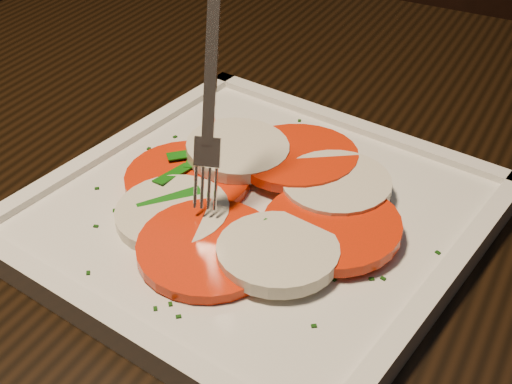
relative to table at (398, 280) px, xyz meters
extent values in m
cube|color=black|center=(0.00, 0.00, 0.08)|extent=(1.24, 0.86, 0.04)
cylinder|color=black|center=(-0.52, 0.37, -0.30)|extent=(0.06, 0.06, 0.71)
cube|color=black|center=(-0.07, 0.66, -0.20)|extent=(0.55, 0.55, 0.04)
cylinder|color=black|center=(-0.17, 0.42, -0.45)|extent=(0.04, 0.04, 0.41)
cylinder|color=black|center=(-0.31, 0.75, -0.45)|extent=(0.04, 0.04, 0.41)
cylinder|color=black|center=(0.02, 0.90, -0.45)|extent=(0.04, 0.04, 0.41)
cube|color=silver|center=(-0.10, -0.09, 0.11)|extent=(0.36, 0.36, 0.01)
cylinder|color=red|center=(-0.16, -0.09, 0.12)|extent=(0.10, 0.10, 0.01)
cylinder|color=beige|center=(-0.15, -0.13, 0.12)|extent=(0.08, 0.08, 0.01)
cylinder|color=red|center=(-0.10, -0.16, 0.12)|extent=(0.10, 0.10, 0.01)
cylinder|color=beige|center=(-0.06, -0.14, 0.12)|extent=(0.08, 0.08, 0.01)
cylinder|color=red|center=(-0.03, -0.10, 0.12)|extent=(0.10, 0.10, 0.01)
cylinder|color=beige|center=(-0.05, -0.05, 0.12)|extent=(0.08, 0.08, 0.01)
cylinder|color=red|center=(-0.09, -0.03, 0.13)|extent=(0.10, 0.10, 0.02)
cylinder|color=beige|center=(-0.14, -0.04, 0.13)|extent=(0.08, 0.08, 0.01)
cube|color=#136010|center=(-0.15, -0.12, 0.12)|extent=(0.04, 0.05, 0.00)
cube|color=#136010|center=(-0.17, -0.09, 0.12)|extent=(0.02, 0.04, 0.01)
cube|color=#136010|center=(-0.17, -0.06, 0.12)|extent=(0.04, 0.03, 0.00)
cube|color=#136010|center=(-0.02, -0.12, 0.12)|extent=(0.03, 0.02, 0.00)
cube|color=#136010|center=(-0.06, -0.12, 0.12)|extent=(0.05, 0.02, 0.00)
cube|color=#136010|center=(-0.15, -0.07, 0.12)|extent=(0.04, 0.02, 0.00)
cube|color=#136010|center=(-0.05, -0.06, 0.12)|extent=(0.04, 0.03, 0.00)
cube|color=#0F3609|center=(-0.10, 0.02, 0.11)|extent=(0.00, 0.00, 0.00)
cube|color=#0F3609|center=(-0.10, -0.19, 0.11)|extent=(0.00, 0.00, 0.00)
cube|color=#0F3609|center=(-0.19, -0.14, 0.11)|extent=(0.00, 0.00, 0.00)
cube|color=#0F3609|center=(-0.02, -0.14, 0.11)|extent=(0.00, 0.00, 0.00)
cube|color=#0F3609|center=(0.01, -0.13, 0.11)|extent=(0.00, 0.00, 0.00)
cube|color=#0F3609|center=(-0.11, -0.22, 0.11)|extent=(0.00, 0.00, 0.00)
cube|color=#0F3609|center=(-0.17, -0.15, 0.11)|extent=(0.00, 0.00, 0.00)
cube|color=#0F3609|center=(-0.21, -0.06, 0.11)|extent=(0.00, 0.00, 0.00)
cube|color=#0F3609|center=(-0.19, -0.08, 0.11)|extent=(0.00, 0.00, 0.00)
cube|color=#0F3609|center=(0.04, -0.09, 0.11)|extent=(0.00, 0.00, 0.00)
cube|color=#0F3609|center=(-0.22, -0.12, 0.11)|extent=(0.00, 0.00, 0.00)
cube|color=#0F3609|center=(-0.09, -0.22, 0.11)|extent=(0.00, 0.00, 0.00)
cube|color=#0F3609|center=(-0.17, -0.01, 0.11)|extent=(0.00, 0.00, 0.00)
cube|color=#0F3609|center=(0.00, -0.06, 0.11)|extent=(0.00, 0.00, 0.00)
cube|color=#0F3609|center=(-0.06, 0.02, 0.11)|extent=(0.00, 0.00, 0.00)
cube|color=#0F3609|center=(-0.11, 0.03, 0.11)|extent=(0.00, 0.00, 0.00)
cube|color=#0F3609|center=(-0.08, 0.03, 0.11)|extent=(0.00, 0.00, 0.00)
cube|color=#0F3609|center=(-0.17, -0.21, 0.11)|extent=(0.00, 0.00, 0.00)
cube|color=#0F3609|center=(-0.14, 0.01, 0.11)|extent=(0.00, 0.00, 0.00)
cube|color=#0F3609|center=(-0.04, 0.00, 0.11)|extent=(0.00, 0.00, 0.00)
cube|color=#0F3609|center=(-0.19, -0.16, 0.11)|extent=(0.00, 0.00, 0.00)
cube|color=#0F3609|center=(-0.10, -0.21, 0.11)|extent=(0.00, 0.00, 0.00)
cube|color=#0F3609|center=(-0.12, 0.04, 0.11)|extent=(0.00, 0.00, 0.00)
cube|color=#0F3609|center=(-0.20, -0.03, 0.11)|extent=(0.00, 0.00, 0.00)
cube|color=#0F3609|center=(-0.01, -0.19, 0.11)|extent=(0.00, 0.00, 0.00)
cube|color=#0F3609|center=(-0.17, 0.01, 0.11)|extent=(0.00, 0.00, 0.00)
cube|color=#0F3609|center=(0.01, -0.13, 0.11)|extent=(0.00, 0.00, 0.00)
camera|label=1|loc=(0.08, -0.48, 0.44)|focal=50.00mm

